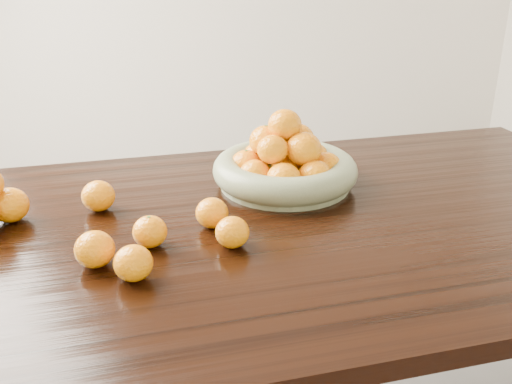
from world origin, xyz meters
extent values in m
cube|color=black|center=(0.00, 0.00, 0.73)|extent=(2.00, 1.00, 0.04)
cube|color=black|center=(0.93, 0.43, 0.35)|extent=(0.08, 0.08, 0.71)
cylinder|color=gray|center=(0.13, 0.19, 0.76)|extent=(0.33, 0.33, 0.02)
torus|color=gray|center=(0.13, 0.19, 0.79)|extent=(0.37, 0.37, 0.07)
ellipsoid|color=orange|center=(0.23, 0.23, 0.80)|extent=(0.08, 0.08, 0.07)
ellipsoid|color=orange|center=(0.17, 0.29, 0.81)|extent=(0.09, 0.09, 0.08)
ellipsoid|color=orange|center=(0.09, 0.28, 0.80)|extent=(0.08, 0.08, 0.07)
ellipsoid|color=orange|center=(0.04, 0.22, 0.80)|extent=(0.08, 0.08, 0.07)
ellipsoid|color=orange|center=(0.04, 0.15, 0.80)|extent=(0.08, 0.08, 0.07)
ellipsoid|color=orange|center=(0.10, 0.09, 0.81)|extent=(0.08, 0.08, 0.08)
ellipsoid|color=orange|center=(0.18, 0.10, 0.80)|extent=(0.08, 0.08, 0.08)
ellipsoid|color=orange|center=(0.23, 0.15, 0.80)|extent=(0.08, 0.08, 0.07)
ellipsoid|color=orange|center=(0.14, 0.18, 0.80)|extent=(0.08, 0.08, 0.08)
ellipsoid|color=orange|center=(0.18, 0.23, 0.86)|extent=(0.09, 0.09, 0.08)
ellipsoid|color=orange|center=(0.09, 0.22, 0.86)|extent=(0.09, 0.09, 0.08)
ellipsoid|color=orange|center=(0.09, 0.15, 0.86)|extent=(0.08, 0.08, 0.07)
ellipsoid|color=orange|center=(0.17, 0.14, 0.86)|extent=(0.09, 0.09, 0.08)
ellipsoid|color=orange|center=(0.13, 0.19, 0.91)|extent=(0.08, 0.08, 0.08)
ellipsoid|color=orange|center=(-0.51, 0.14, 0.79)|extent=(0.08, 0.08, 0.08)
ellipsoid|color=orange|center=(-0.23, -0.06, 0.78)|extent=(0.07, 0.07, 0.07)
ellipsoid|color=orange|center=(-0.33, -0.11, 0.79)|extent=(0.08, 0.08, 0.07)
ellipsoid|color=orange|center=(-0.07, -0.10, 0.78)|extent=(0.07, 0.07, 0.06)
ellipsoid|color=orange|center=(-0.33, 0.15, 0.79)|extent=(0.08, 0.08, 0.07)
ellipsoid|color=orange|center=(-0.27, -0.18, 0.78)|extent=(0.07, 0.07, 0.07)
ellipsoid|color=orange|center=(-0.09, 0.00, 0.78)|extent=(0.07, 0.07, 0.07)
camera|label=1|loc=(-0.28, -1.10, 1.30)|focal=40.00mm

